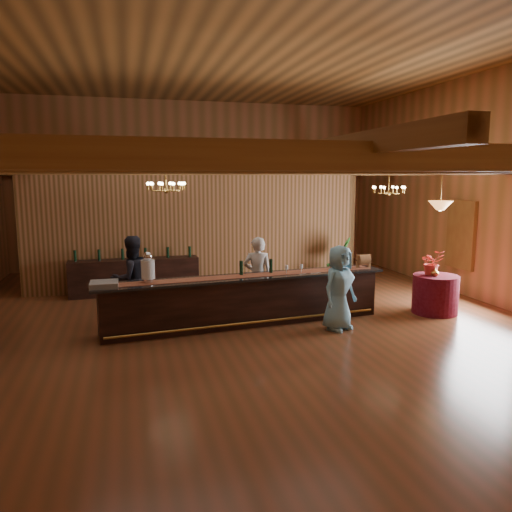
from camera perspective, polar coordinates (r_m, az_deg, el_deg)
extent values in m
plane|color=brown|center=(10.67, -1.24, -7.36)|extent=(14.00, 14.00, 0.00)
plane|color=#A97136|center=(10.54, -1.35, 22.68)|extent=(14.00, 14.00, 0.00)
cube|color=#B87449|center=(17.13, -6.78, 8.07)|extent=(12.00, 0.10, 5.50)
cube|color=#B87449|center=(3.81, 23.99, 4.43)|extent=(12.00, 0.10, 5.50)
cube|color=#B87449|center=(13.02, 25.56, 7.00)|extent=(0.10, 14.00, 5.50)
cube|color=olive|center=(5.06, 13.54, 10.99)|extent=(11.90, 0.20, 0.28)
cube|color=olive|center=(7.36, 4.20, 10.50)|extent=(11.90, 0.20, 0.28)
cube|color=olive|center=(9.76, -0.62, 10.14)|extent=(11.90, 0.20, 0.28)
cube|color=olive|center=(12.20, -3.51, 9.89)|extent=(11.90, 0.20, 0.28)
cube|color=olive|center=(14.66, -5.44, 9.71)|extent=(11.90, 0.20, 0.28)
cube|color=olive|center=(16.93, -6.71, 9.58)|extent=(11.90, 0.20, 0.28)
cube|color=olive|center=(10.20, -27.15, 9.91)|extent=(0.18, 13.90, 0.22)
cube|color=olive|center=(10.25, -1.31, 10.86)|extent=(0.18, 13.90, 0.22)
cube|color=olive|center=(12.11, 20.23, 10.03)|extent=(0.18, 13.90, 0.22)
cube|color=olive|center=(14.69, -22.96, 2.79)|extent=(0.20, 0.20, 3.20)
cube|color=olive|center=(16.08, 10.72, 3.81)|extent=(0.20, 0.20, 3.20)
cube|color=#915938|center=(13.67, -6.73, 2.82)|extent=(9.00, 0.18, 3.10)
cube|color=white|center=(13.84, 22.41, 2.28)|extent=(0.12, 1.05, 1.75)
cube|color=black|center=(16.02, -2.35, 0.16)|extent=(1.20, 0.60, 1.10)
cube|color=brown|center=(15.67, -13.12, -0.45)|extent=(1.00, 0.60, 1.00)
cube|color=black|center=(10.27, -1.20, -5.22)|extent=(5.83, 1.23, 0.97)
cube|color=black|center=(10.16, -1.21, -2.44)|extent=(6.14, 1.38, 0.05)
cube|color=maroon|center=(10.15, -1.21, -2.28)|extent=(5.71, 0.98, 0.01)
cylinder|color=#A97F35|center=(10.00, -0.67, -7.63)|extent=(5.58, 0.63, 0.05)
cylinder|color=silver|center=(9.73, -12.20, -2.77)|extent=(0.18, 0.18, 0.08)
cylinder|color=silver|center=(9.69, -12.25, -1.49)|extent=(0.26, 0.26, 0.36)
sphere|color=silver|center=(9.65, -12.29, -0.03)|extent=(0.18, 0.18, 0.18)
cube|color=gray|center=(9.56, -16.97, -3.11)|extent=(0.50, 0.50, 0.10)
cube|color=brown|center=(11.23, 11.53, -0.62)|extent=(0.06, 0.06, 0.30)
cube|color=brown|center=(11.35, 12.80, -0.56)|extent=(0.06, 0.06, 0.30)
cylinder|color=brown|center=(11.28, 12.18, -0.44)|extent=(0.24, 0.24, 0.24)
cylinder|color=black|center=(10.22, -1.70, -1.38)|extent=(0.07, 0.07, 0.30)
cylinder|color=black|center=(10.45, 1.71, -1.16)|extent=(0.07, 0.07, 0.30)
cube|color=black|center=(13.32, -13.68, -2.28)|extent=(3.29, 0.64, 0.92)
cylinder|color=maroon|center=(11.83, 19.81, -4.13)|extent=(0.99, 0.99, 0.86)
cylinder|color=#A97F35|center=(10.89, -10.25, 8.62)|extent=(0.02, 0.02, 0.48)
sphere|color=#A97F35|center=(10.89, -10.21, 7.36)|extent=(0.12, 0.12, 0.12)
torus|color=#A97F35|center=(10.89, -10.23, 7.89)|extent=(0.80, 0.80, 0.04)
cylinder|color=#A97F35|center=(12.76, 14.95, 8.24)|extent=(0.02, 0.02, 0.59)
sphere|color=#A97F35|center=(12.76, 14.89, 6.92)|extent=(0.12, 0.12, 0.12)
torus|color=#A97F35|center=(12.76, 14.91, 7.37)|extent=(0.80, 0.80, 0.04)
cylinder|color=#A97F35|center=(11.55, 20.43, 7.42)|extent=(0.02, 0.02, 0.80)
cone|color=#E38B40|center=(11.56, 20.32, 5.44)|extent=(0.52, 0.52, 0.20)
imported|color=silver|center=(10.94, 0.19, -2.29)|extent=(0.72, 0.57, 1.73)
imported|color=black|center=(10.74, -14.03, -2.55)|extent=(1.08, 0.99, 1.81)
imported|color=#77B8D8|center=(9.99, 9.48, -3.61)|extent=(0.98, 0.85, 1.69)
imported|color=#205F1E|center=(14.10, 9.53, -0.57)|extent=(0.95, 0.87, 1.39)
imported|color=red|center=(11.71, 19.46, -0.69)|extent=(0.55, 0.48, 0.57)
imported|color=#A97F35|center=(11.60, 19.77, -1.48)|extent=(0.19, 0.19, 0.29)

